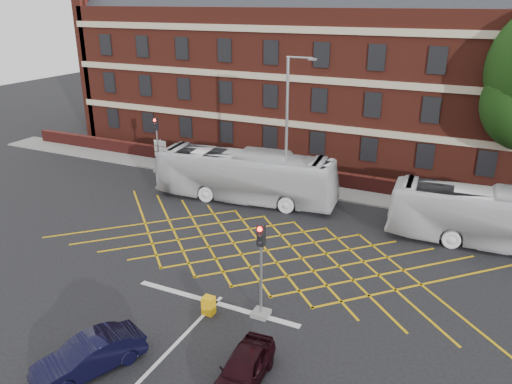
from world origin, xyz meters
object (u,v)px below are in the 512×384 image
at_px(car_maroon, 243,369).
at_px(traffic_light_near, 261,279).
at_px(bus_left, 245,176).
at_px(traffic_light_far, 158,150).
at_px(street_lamp, 287,157).
at_px(bus_right, 499,219).
at_px(utility_cabinet, 209,305).
at_px(direction_signs, 160,150).
at_px(car_navy, 89,356).

bearing_deg(car_maroon, traffic_light_near, 101.95).
distance_m(bus_left, car_maroon, 17.19).
distance_m(traffic_light_far, street_lamp, 11.79).
bearing_deg(traffic_light_far, bus_right, -5.78).
bearing_deg(utility_cabinet, direction_signs, 130.92).
bearing_deg(direction_signs, traffic_light_far, -60.98).
relative_size(bus_right, traffic_light_near, 2.69).
xyz_separation_m(traffic_light_near, utility_cabinet, (-2.07, -0.83, -1.36)).
distance_m(car_navy, traffic_light_near, 7.14).
bearing_deg(street_lamp, direction_signs, 164.58).
bearing_deg(bus_right, street_lamp, 84.80).
bearing_deg(traffic_light_near, car_maroon, -73.77).
distance_m(car_maroon, direction_signs, 25.38).
bearing_deg(bus_right, car_maroon, 149.49).
height_order(car_maroon, direction_signs, direction_signs).
bearing_deg(car_maroon, bus_right, 58.97).
bearing_deg(car_navy, car_maroon, 42.82).
distance_m(bus_right, street_lamp, 12.53).
bearing_deg(street_lamp, traffic_light_far, 169.62).
distance_m(car_maroon, utility_cabinet, 4.40).
height_order(traffic_light_far, street_lamp, street_lamp).
height_order(car_navy, traffic_light_far, traffic_light_far).
height_order(bus_left, traffic_light_near, traffic_light_near).
relative_size(bus_right, car_navy, 2.88).
height_order(traffic_light_far, utility_cabinet, traffic_light_far).
xyz_separation_m(traffic_light_far, direction_signs, (-0.70, 1.26, -0.39)).
bearing_deg(bus_right, traffic_light_far, 80.46).
xyz_separation_m(car_maroon, traffic_light_far, (-16.24, 17.63, 1.16)).
bearing_deg(car_maroon, utility_cabinet, 132.22).
bearing_deg(car_maroon, car_navy, -165.06).
bearing_deg(traffic_light_far, car_navy, -60.60).
bearing_deg(bus_left, car_navy, -178.16).
height_order(traffic_light_near, street_lamp, street_lamp).
bearing_deg(traffic_light_far, traffic_light_near, -42.32).
xyz_separation_m(bus_left, car_navy, (2.33, -17.21, -1.03)).
bearing_deg(traffic_light_near, bus_right, 52.24).
bearing_deg(utility_cabinet, bus_left, 109.66).
height_order(car_navy, car_maroon, car_navy).
distance_m(bus_right, traffic_light_far, 24.03).
bearing_deg(bus_left, utility_cabinet, -166.21).
xyz_separation_m(traffic_light_near, street_lamp, (-3.62, 11.66, 1.54)).
xyz_separation_m(bus_right, car_navy, (-12.94, -17.05, -0.94)).
distance_m(car_navy, street_lamp, 17.57).
bearing_deg(car_maroon, traffic_light_far, 128.38).
height_order(bus_left, street_lamp, street_lamp).
bearing_deg(traffic_light_far, utility_cabinet, -48.21).
bearing_deg(bus_left, car_maroon, -159.56).
bearing_deg(street_lamp, car_maroon, -73.01).
relative_size(traffic_light_near, direction_signs, 1.94).
bearing_deg(direction_signs, car_navy, -60.62).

